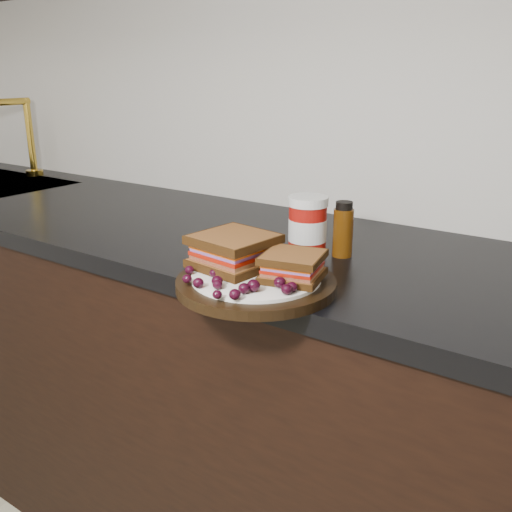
{
  "coord_description": "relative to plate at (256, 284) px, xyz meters",
  "views": [
    {
      "loc": [
        0.78,
        0.68,
        1.27
      ],
      "look_at": [
        0.25,
        1.44,
        0.96
      ],
      "focal_mm": 40.0,
      "sensor_mm": 36.0,
      "label": 1
    }
  ],
  "objects": [
    {
      "name": "grape_7",
      "position": [
        0.04,
        -0.11,
        0.02
      ],
      "size": [
        0.02,
        0.02,
        0.02
      ],
      "primitive_type": "ellipsoid",
      "color": "black",
      "rests_on": "plate"
    },
    {
      "name": "grape_0",
      "position": [
        -0.1,
        -0.06,
        0.02
      ],
      "size": [
        0.02,
        0.02,
        0.02
      ],
      "primitive_type": "ellipsoid",
      "color": "black",
      "rests_on": "plate"
    },
    {
      "name": "grape_24",
      "position": [
        -0.08,
        0.01,
        0.02
      ],
      "size": [
        0.02,
        0.02,
        0.02
      ],
      "primitive_type": "ellipsoid",
      "color": "black",
      "rests_on": "plate"
    },
    {
      "name": "grape_11",
      "position": [
        0.07,
        -0.03,
        0.02
      ],
      "size": [
        0.02,
        0.02,
        0.02
      ],
      "primitive_type": "ellipsoid",
      "color": "black",
      "rests_on": "plate"
    },
    {
      "name": "grape_3",
      "position": [
        -0.04,
        -0.1,
        0.02
      ],
      "size": [
        0.02,
        0.02,
        0.02
      ],
      "primitive_type": "ellipsoid",
      "color": "black",
      "rests_on": "plate"
    },
    {
      "name": "grape_10",
      "position": [
        0.09,
        -0.04,
        0.02
      ],
      "size": [
        0.02,
        0.02,
        0.02
      ],
      "primitive_type": "ellipsoid",
      "color": "black",
      "rests_on": "plate"
    },
    {
      "name": "grape_14",
      "position": [
        0.07,
        0.03,
        0.02
      ],
      "size": [
        0.02,
        0.02,
        0.02
      ],
      "primitive_type": "ellipsoid",
      "color": "black",
      "rests_on": "plate"
    },
    {
      "name": "grape_5",
      "position": [
        -0.02,
        -0.09,
        0.02
      ],
      "size": [
        0.02,
        0.02,
        0.02
      ],
      "primitive_type": "ellipsoid",
      "color": "black",
      "rests_on": "plate"
    },
    {
      "name": "grape_12",
      "position": [
        0.09,
        -0.03,
        0.02
      ],
      "size": [
        0.02,
        0.02,
        0.02
      ],
      "primitive_type": "ellipsoid",
      "color": "black",
      "rests_on": "plate"
    },
    {
      "name": "grape_6",
      "position": [
        0.01,
        -0.12,
        0.02
      ],
      "size": [
        0.02,
        0.02,
        0.01
      ],
      "primitive_type": "ellipsoid",
      "color": "black",
      "rests_on": "plate"
    },
    {
      "name": "grape_22",
      "position": [
        -0.05,
        0.02,
        0.02
      ],
      "size": [
        0.01,
        0.01,
        0.01
      ],
      "primitive_type": "ellipsoid",
      "color": "black",
      "rests_on": "plate"
    },
    {
      "name": "condiment_jar",
      "position": [
        -0.03,
        0.22,
        0.05
      ],
      "size": [
        0.09,
        0.09,
        0.12
      ],
      "primitive_type": "cylinder",
      "rotation": [
        0.0,
        0.0,
        0.17
      ],
      "color": "#99100B",
      "rests_on": "countertop"
    },
    {
      "name": "sandwich_right",
      "position": [
        0.06,
        0.02,
        0.04
      ],
      "size": [
        0.12,
        0.12,
        0.05
      ],
      "primitive_type": null,
      "rotation": [
        0.0,
        0.0,
        0.23
      ],
      "color": "brown",
      "rests_on": "plate"
    },
    {
      "name": "grape_8",
      "position": [
        0.03,
        -0.08,
        0.02
      ],
      "size": [
        0.02,
        0.02,
        0.02
      ],
      "primitive_type": "ellipsoid",
      "color": "black",
      "rests_on": "plate"
    },
    {
      "name": "oil_bottle",
      "position": [
        0.04,
        0.25,
        0.05
      ],
      "size": [
        0.04,
        0.04,
        0.11
      ],
      "primitive_type": "cylinder",
      "rotation": [
        0.0,
        0.0,
        -0.07
      ],
      "color": "#462507",
      "rests_on": "countertop"
    },
    {
      "name": "grape_15",
      "position": [
        0.05,
        0.02,
        0.02
      ],
      "size": [
        0.02,
        0.02,
        0.02
      ],
      "primitive_type": "ellipsoid",
      "color": "black",
      "rests_on": "plate"
    },
    {
      "name": "grape_2",
      "position": [
        -0.07,
        -0.1,
        0.02
      ],
      "size": [
        0.02,
        0.02,
        0.02
      ],
      "primitive_type": "ellipsoid",
      "color": "black",
      "rests_on": "plate"
    },
    {
      "name": "plate",
      "position": [
        0.0,
        0.0,
        0.0
      ],
      "size": [
        0.28,
        0.28,
        0.02
      ],
      "primitive_type": "cylinder",
      "color": "black",
      "rests_on": "countertop"
    },
    {
      "name": "grape_13",
      "position": [
        0.09,
        0.02,
        0.02
      ],
      "size": [
        0.02,
        0.02,
        0.02
      ],
      "primitive_type": "ellipsoid",
      "color": "black",
      "rests_on": "plate"
    },
    {
      "name": "wall_back",
      "position": [
        -0.25,
        0.56,
        0.44
      ],
      "size": [
        4.0,
        0.01,
        2.7
      ],
      "primitive_type": "cube",
      "color": "silver",
      "rests_on": "ground_plane"
    },
    {
      "name": "countertop",
      "position": [
        -0.25,
        0.26,
        -0.03
      ],
      "size": [
        3.98,
        0.6,
        0.04
      ],
      "primitive_type": "cube",
      "color": "black",
      "rests_on": "base_cabinets"
    },
    {
      "name": "faucet",
      "position": [
        -1.3,
        0.46,
        0.13
      ],
      "size": [
        0.06,
        0.22,
        0.28
      ],
      "primitive_type": null,
      "color": "gold",
      "rests_on": "countertop"
    },
    {
      "name": "grape_23",
      "position": [
        -0.08,
        0.03,
        0.02
      ],
      "size": [
        0.02,
        0.02,
        0.02
      ],
      "primitive_type": "ellipsoid",
      "color": "black",
      "rests_on": "plate"
    },
    {
      "name": "grape_18",
      "position": [
        -0.07,
        0.04,
        0.02
      ],
      "size": [
        0.02,
        0.02,
        0.02
      ],
      "primitive_type": "ellipsoid",
      "color": "black",
      "rests_on": "plate"
    },
    {
      "name": "base_cabinets",
      "position": [
        -0.25,
        0.26,
        -0.48
      ],
      "size": [
        3.96,
        0.58,
        0.86
      ],
      "primitive_type": "cube",
      "color": "black",
      "rests_on": "ground_plane"
    },
    {
      "name": "grape_9",
      "position": [
        0.04,
        -0.06,
        0.03
      ],
      "size": [
        0.02,
        0.02,
        0.02
      ],
      "primitive_type": "ellipsoid",
      "color": "black",
      "rests_on": "plate"
    },
    {
      "name": "grape_21",
      "position": [
        -0.06,
        -0.03,
        0.02
      ],
      "size": [
        0.02,
        0.02,
        0.02
      ],
      "primitive_type": "ellipsoid",
      "color": "black",
      "rests_on": "plate"
    },
    {
      "name": "grape_16",
      "position": [
        -0.04,
        0.06,
        0.02
      ],
      "size": [
        0.02,
        0.02,
        0.02
      ],
      "primitive_type": "ellipsoid",
      "color": "black",
      "rests_on": "plate"
    },
    {
      "name": "grape_4",
      "position": [
        -0.02,
        -0.08,
        0.02
      ],
      "size": [
        0.02,
        0.02,
        0.02
      ],
      "primitive_type": "ellipsoid",
      "color": "black",
      "rests_on": "plate"
    },
    {
      "name": "grape_20",
      "position": [
        -0.06,
        -0.01,
        0.02
      ],
      "size": [
        0.02,
        0.02,
        0.02
      ],
      "primitive_type": "ellipsoid",
      "color": "black",
      "rests_on": "plate"
    },
    {
      "name": "sandwich_left",
      "position": [
        -0.06,
        0.02,
        0.04
      ],
      "size": [
        0.15,
        0.15,
        0.06
      ],
      "primitive_type": null,
      "rotation": [
        0.0,
        0.0,
        -0.13
      ],
      "color": "brown",
      "rests_on": "plate"
    },
    {
      "name": "grape_19",
      "position": [
        -0.08,
        0.03,
        0.02
      ],
      "size": [
        0.02,
        0.02,
        0.02
      ],
      "primitive_type": "ellipsoid",
      "color": "black",
      "rests_on": "plate"
    },
    {
      "name": "grape_1",
      "position": [
        -0.06,
        -0.05,
        0.02
      ],
      "size": [
        0.02,
        0.02,
        0.01
      ],
      "primitive_type": "ellipsoid",
      "color": "black",
      "rests_on": "plate"
    },
    {
      "name": "grape_17",
      "position": [
        -0.05,
        0.04,
        0.02
      ],
      "size": [
        0.02,
        0.02,
        0.02
      ],
      "primitive_type": "ellipsoid",
      "color": "black",
      "rests_on": "plate"
    }
  ]
}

